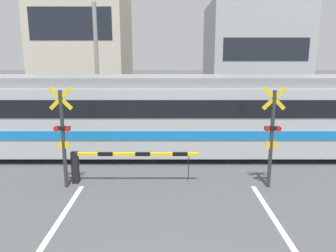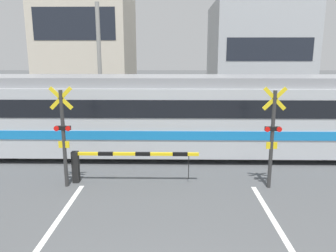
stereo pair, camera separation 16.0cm
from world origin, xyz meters
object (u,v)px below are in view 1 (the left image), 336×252
Objects in this scene: crossing_barrier_near at (110,160)px; crossing_signal_right at (273,133)px; pedestrian at (170,107)px; commuter_train at (168,113)px; crossing_signal_left at (63,133)px; crossing_barrier_far at (206,123)px.

crossing_signal_right is at bearing -3.78° from crossing_barrier_near.
pedestrian is at bearing 78.16° from crossing_barrier_near.
commuter_train is 4.53m from crossing_signal_left.
crossing_signal_left is 1.87× the size of pedestrian.
crossing_signal_left is at bearing -108.57° from pedestrian.
crossing_barrier_near is at bearing 176.22° from crossing_signal_right.
crossing_barrier_far is at bearing 56.45° from commuter_train.
crossing_signal_left and crossing_signal_right have the same top height.
crossing_signal_right reaches higher than crossing_barrier_far.
crossing_signal_left is (-4.84, -6.04, 0.94)m from crossing_barrier_far.
crossing_barrier_far is at bearing 57.95° from crossing_barrier_near.
pedestrian is (0.12, 6.10, -0.74)m from commuter_train.
crossing_barrier_near is 1.29× the size of crossing_signal_left.
pedestrian is (3.17, 9.44, -0.74)m from crossing_signal_left.
crossing_barrier_near is at bearing 14.23° from crossing_signal_left.
pedestrian is at bearing 88.87° from commuter_train.
commuter_train is 6.15m from pedestrian.
commuter_train reaches higher than crossing_signal_right.
crossing_barrier_near is at bearing -122.05° from crossing_barrier_far.
commuter_train is at bearing 132.35° from crossing_signal_right.
crossing_signal_left is at bearing -132.41° from commuter_train.
pedestrian reaches higher than crossing_barrier_near.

